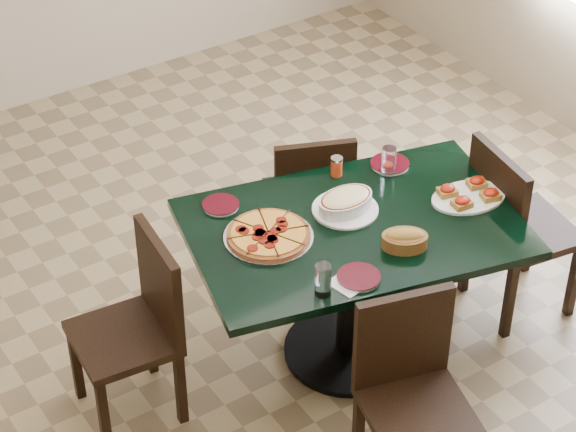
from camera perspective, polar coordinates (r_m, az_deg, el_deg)
floor at (r=5.31m, az=-0.18°, el=-6.79°), size 5.50×5.50×0.00m
main_table at (r=4.93m, az=3.30°, el=-2.12°), size 1.58×1.20×0.75m
chair_far at (r=5.46m, az=1.15°, el=0.98°), size 0.51×0.51×0.83m
chair_near at (r=4.49m, az=6.23°, el=-8.53°), size 0.49×0.49×0.86m
chair_right at (r=5.31m, az=11.32°, el=-0.33°), size 0.48×0.48×0.92m
chair_left at (r=4.77m, az=-7.54°, el=-5.26°), size 0.45×0.45×0.87m
pepperoni_pizza at (r=4.72m, az=-1.00°, el=-0.97°), size 0.38×0.38×0.04m
lasagna_casserole at (r=4.87m, az=2.94°, el=0.71°), size 0.29×0.29×0.09m
bread_basket at (r=4.69m, az=5.95°, el=-1.18°), size 0.24×0.22×0.09m
bruschetta_platter at (r=5.01m, az=9.17°, el=1.08°), size 0.39×0.30×0.05m
side_plate_near at (r=4.53m, az=3.61°, el=-3.12°), size 0.18×0.18×0.02m
side_plate_far_r at (r=5.19m, az=5.20°, el=2.67°), size 0.18×0.18×0.03m
side_plate_far_l at (r=4.92m, az=-3.43°, el=0.56°), size 0.16×0.16×0.02m
napkin_setting at (r=4.51m, az=3.14°, el=-3.39°), size 0.16×0.16×0.01m
water_glass_a at (r=5.10m, az=5.13°, el=2.79°), size 0.06×0.06×0.14m
water_glass_b at (r=4.41m, az=1.79°, el=-3.26°), size 0.07×0.07×0.14m
pepper_shaker at (r=5.09m, az=2.48°, el=2.55°), size 0.05×0.05×0.09m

